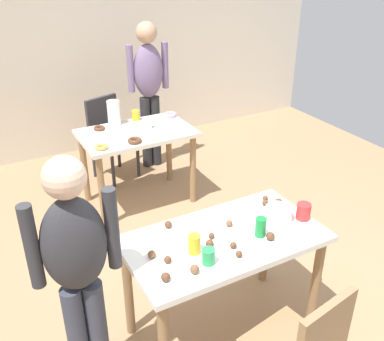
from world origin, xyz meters
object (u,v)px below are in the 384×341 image
object	(u,v)px
mixing_bowl	(279,213)
soda_can	(261,227)
dining_table_near	(224,252)
person_adult_far	(149,83)
pitcher_far	(114,113)
chair_far_table	(109,133)
person_girl_near	(77,266)
dining_table_far	(137,143)

from	to	relation	value
mixing_bowl	soda_can	distance (m)	0.23
soda_can	dining_table_near	bearing A→B (deg)	154.86
dining_table_near	person_adult_far	distance (m)	2.57
person_adult_far	soda_can	distance (m)	2.60
person_adult_far	pitcher_far	size ratio (longest dim) A/B	6.83
chair_far_table	mixing_bowl	world-z (taller)	chair_far_table
person_girl_near	soda_can	xyz separation A→B (m)	(1.07, -0.08, -0.08)
person_girl_near	soda_can	distance (m)	1.08
chair_far_table	soda_can	size ratio (longest dim) A/B	7.13
dining_table_near	mixing_bowl	bearing A→B (deg)	0.11
chair_far_table	pitcher_far	world-z (taller)	pitcher_far
person_girl_near	pitcher_far	distance (m)	2.27
person_girl_near	mixing_bowl	xyz separation A→B (m)	(1.28, 0.02, -0.10)
chair_far_table	person_girl_near	world-z (taller)	person_girl_near
dining_table_near	person_adult_far	bearing A→B (deg)	76.30
person_adult_far	mixing_bowl	distance (m)	2.49
person_girl_near	pitcher_far	world-z (taller)	person_girl_near
mixing_bowl	pitcher_far	size ratio (longest dim) A/B	0.74
dining_table_far	mixing_bowl	xyz separation A→B (m)	(0.24, -1.79, 0.16)
dining_table_near	mixing_bowl	xyz separation A→B (m)	(0.40, 0.00, 0.15)
person_girl_near	dining_table_far	bearing A→B (deg)	59.92
person_girl_near	pitcher_far	bearing A→B (deg)	65.75
dining_table_far	person_girl_near	bearing A→B (deg)	-120.08
dining_table_near	pitcher_far	world-z (taller)	pitcher_far
person_girl_near	soda_can	world-z (taller)	person_girl_near
dining_table_near	person_girl_near	distance (m)	0.92
mixing_bowl	pitcher_far	world-z (taller)	pitcher_far
dining_table_near	dining_table_far	world-z (taller)	same
chair_far_table	pitcher_far	xyz separation A→B (m)	(-0.07, -0.42, 0.37)
dining_table_near	dining_table_far	distance (m)	1.80
person_adult_far	mixing_bowl	xyz separation A→B (m)	(-0.20, -2.48, -0.18)
pitcher_far	dining_table_near	bearing A→B (deg)	-91.38
person_adult_far	soda_can	bearing A→B (deg)	-99.09
dining_table_near	pitcher_far	distance (m)	2.06
person_girl_near	mixing_bowl	bearing A→B (deg)	0.71
person_adult_far	dining_table_near	bearing A→B (deg)	-103.70
chair_far_table	mixing_bowl	bearing A→B (deg)	-83.40
person_girl_near	person_adult_far	world-z (taller)	person_adult_far
dining_table_far	soda_can	world-z (taller)	soda_can
person_adult_far	soda_can	world-z (taller)	person_adult_far
person_adult_far	mixing_bowl	bearing A→B (deg)	-94.62
mixing_bowl	soda_can	xyz separation A→B (m)	(-0.21, -0.09, 0.02)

